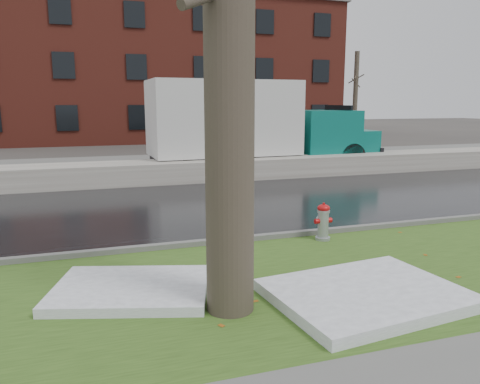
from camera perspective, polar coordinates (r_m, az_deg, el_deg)
name	(u,v)px	position (r m, az deg, el deg)	size (l,w,h in m)	color
ground	(291,255)	(8.80, 6.22, -7.67)	(120.00, 120.00, 0.00)	#47423D
verge	(323,278)	(7.74, 10.07, -10.27)	(60.00, 4.50, 0.04)	#2E4918
road	(224,205)	(12.88, -1.99, -1.55)	(60.00, 7.00, 0.03)	black
parking_lot	(171,165)	(21.07, -8.42, 3.23)	(60.00, 9.00, 0.03)	slate
curb	(271,237)	(9.66, 3.79, -5.50)	(60.00, 0.15, 0.14)	slate
snowbank	(191,171)	(16.83, -5.97, 2.60)	(60.00, 1.60, 0.75)	#B3B0A4
brick_building	(157,73)	(38.05, -10.05, 14.09)	(26.00, 12.00, 10.00)	maroon
bg_tree_center	(44,94)	(33.69, -22.78, 11.01)	(1.40, 1.62, 6.50)	brown
bg_tree_right	(355,95)	(37.11, 13.89, 11.45)	(1.40, 1.62, 6.50)	brown
fire_hydrant	(323,220)	(9.61, 10.10, -3.38)	(0.37, 0.31, 0.77)	#9A9DA1
box_truck	(251,125)	(18.67, 1.40, 8.21)	(10.86, 2.83, 3.61)	black
worker	(173,132)	(17.18, -8.12, 7.23)	(0.71, 0.46, 1.94)	black
snow_patch_near	(366,294)	(7.01, 15.15, -11.94)	(2.60, 2.00, 0.16)	white
snow_patch_far	(131,289)	(7.15, -13.11, -11.45)	(2.20, 1.60, 0.14)	white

